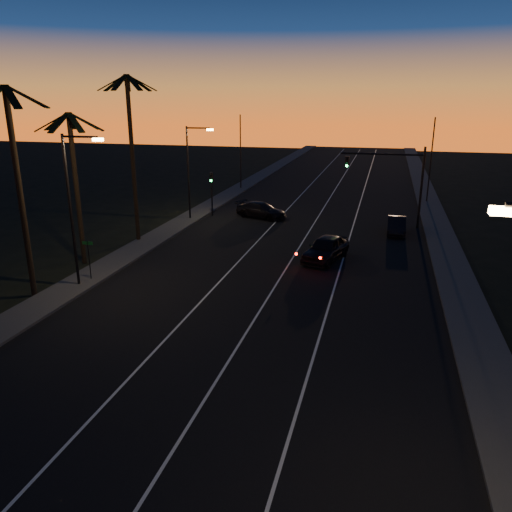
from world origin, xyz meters
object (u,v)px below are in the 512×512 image
(signal_mast, at_px, (394,172))
(lead_car, at_px, (326,249))
(right_car, at_px, (397,225))
(cross_car, at_px, (261,210))

(signal_mast, bearing_deg, lead_car, -111.17)
(right_car, bearing_deg, lead_car, -119.06)
(signal_mast, relative_size, right_car, 1.69)
(signal_mast, height_order, lead_car, signal_mast)
(right_car, bearing_deg, signal_mast, 102.15)
(right_car, relative_size, cross_car, 0.78)
(lead_car, distance_m, right_car, 10.00)
(right_car, distance_m, cross_car, 12.67)
(right_car, xyz_separation_m, cross_car, (-12.36, 2.77, 0.04))
(lead_car, bearing_deg, signal_mast, 68.83)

